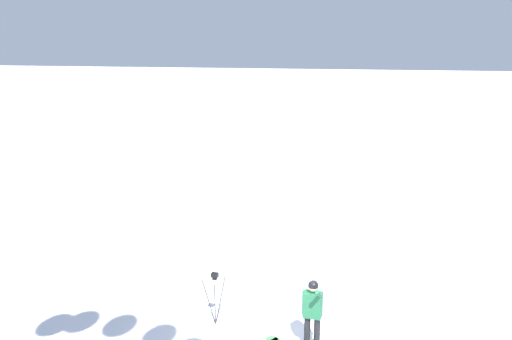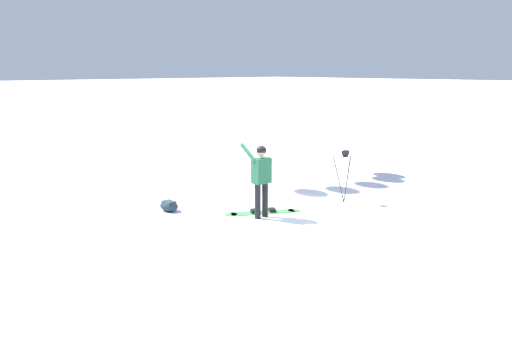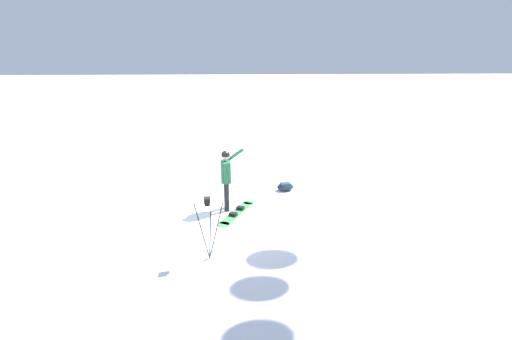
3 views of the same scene
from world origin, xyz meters
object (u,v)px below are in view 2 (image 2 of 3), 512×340
Objects in this scene: snowboarder at (261,174)px; gear_bag_large at (169,206)px; camera_tripod at (345,165)px; snowboard at (263,212)px.

gear_bag_large is (-1.88, -1.24, -0.88)m from snowboarder.
camera_tripod is (2.34, 3.68, 0.83)m from gear_bag_large.
snowboard is at bearing 42.98° from gear_bag_large.
snowboard is (-0.24, 0.29, -0.98)m from snowboarder.
gear_bag_large reaches higher than snowboard.
snowboarder reaches higher than gear_bag_large.
camera_tripod reaches higher than snowboard.
gear_bag_large is (-1.64, -1.53, 0.11)m from snowboard.
gear_bag_large is 4.44m from camera_tripod.
snowboarder is 3.12× the size of gear_bag_large.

